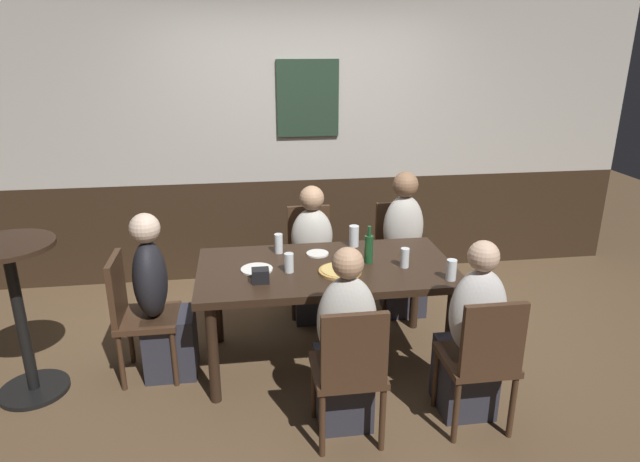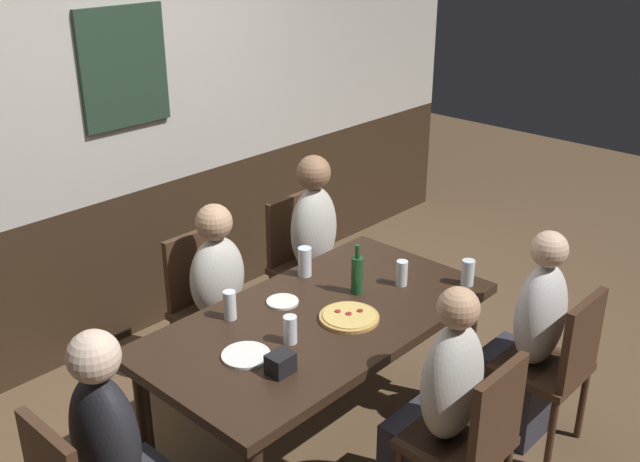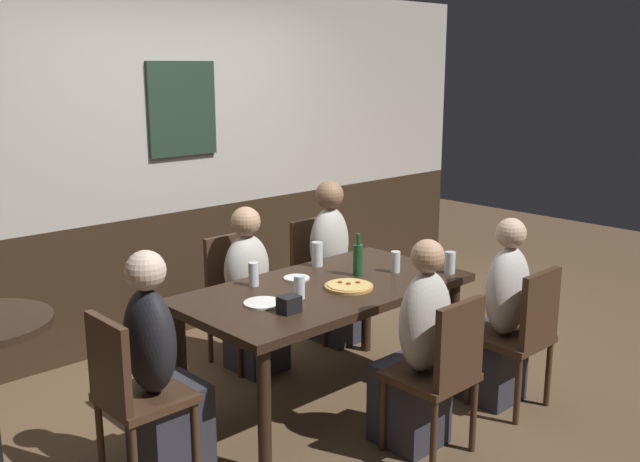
% 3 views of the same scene
% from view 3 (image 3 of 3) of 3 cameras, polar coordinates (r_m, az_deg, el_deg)
% --- Properties ---
extents(ground_plane, '(12.00, 12.00, 0.00)m').
position_cam_3_polar(ground_plane, '(4.56, 0.36, -13.29)').
color(ground_plane, brown).
extents(wall_back, '(6.40, 0.13, 2.60)m').
position_cam_3_polar(wall_back, '(5.45, -11.72, 5.20)').
color(wall_back, '#332316').
rests_on(wall_back, ground_plane).
extents(dining_table, '(1.75, 0.92, 0.74)m').
position_cam_3_polar(dining_table, '(4.30, 0.37, -5.38)').
color(dining_table, black).
rests_on(dining_table, ground_plane).
extents(chair_right_near, '(0.40, 0.40, 0.88)m').
position_cam_3_polar(chair_right_near, '(4.42, 15.74, -7.66)').
color(chair_right_near, '#422B1C').
rests_on(chair_right_near, ground_plane).
extents(chair_mid_far, '(0.40, 0.40, 0.88)m').
position_cam_3_polar(chair_mid_far, '(4.99, -6.59, -4.82)').
color(chair_mid_far, '#422B1C').
rests_on(chair_mid_far, ground_plane).
extents(chair_right_far, '(0.40, 0.40, 0.88)m').
position_cam_3_polar(chair_right_far, '(5.47, -0.10, -3.14)').
color(chair_right_far, '#422B1C').
rests_on(chair_right_far, ground_plane).
extents(chair_head_west, '(0.40, 0.40, 0.88)m').
position_cam_3_polar(chair_head_west, '(3.66, -14.77, -12.07)').
color(chair_head_west, '#422B1C').
rests_on(chair_head_west, ground_plane).
extents(chair_mid_near, '(0.40, 0.40, 0.88)m').
position_cam_3_polar(chair_mid_near, '(3.82, 9.62, -10.70)').
color(chair_mid_near, '#422B1C').
rests_on(chair_mid_near, ground_plane).
extents(person_right_near, '(0.34, 0.37, 1.16)m').
position_cam_3_polar(person_right_near, '(4.50, 13.96, -7.31)').
color(person_right_near, '#2D2D38').
rests_on(person_right_near, ground_plane).
extents(person_mid_far, '(0.34, 0.37, 1.11)m').
position_cam_3_polar(person_mid_far, '(4.88, -5.43, -5.57)').
color(person_mid_far, '#2D2D38').
rests_on(person_mid_far, ground_plane).
extents(person_right_far, '(0.34, 0.37, 1.20)m').
position_cam_3_polar(person_right_far, '(5.35, 1.07, -3.33)').
color(person_right_far, '#2D2D38').
rests_on(person_right_far, ground_plane).
extents(person_head_west, '(0.37, 0.34, 1.17)m').
position_cam_3_polar(person_head_west, '(3.73, -12.56, -11.47)').
color(person_head_west, '#2D2D38').
rests_on(person_head_west, ground_plane).
extents(person_mid_near, '(0.34, 0.37, 1.16)m').
position_cam_3_polar(person_mid_near, '(3.92, 7.70, -10.19)').
color(person_mid_near, '#2D2D38').
rests_on(person_mid_near, ground_plane).
extents(pizza, '(0.29, 0.29, 0.03)m').
position_cam_3_polar(pizza, '(4.24, 2.30, -4.40)').
color(pizza, tan).
rests_on(pizza, dining_table).
extents(beer_glass_half, '(0.06, 0.06, 0.14)m').
position_cam_3_polar(beer_glass_half, '(4.28, -5.29, -3.52)').
color(beer_glass_half, silver).
rests_on(beer_glass_half, dining_table).
extents(pint_glass_pale, '(0.07, 0.07, 0.14)m').
position_cam_3_polar(pint_glass_pale, '(4.60, 10.27, -2.59)').
color(pint_glass_pale, silver).
rests_on(pint_glass_pale, dining_table).
extents(highball_clear, '(0.06, 0.06, 0.13)m').
position_cam_3_polar(highball_clear, '(4.05, -1.65, -4.59)').
color(highball_clear, silver).
rests_on(highball_clear, dining_table).
extents(pint_glass_stout, '(0.07, 0.07, 0.16)m').
position_cam_3_polar(pint_glass_stout, '(4.68, -0.22, -1.98)').
color(pint_glass_stout, silver).
rests_on(pint_glass_stout, dining_table).
extents(pint_glass_amber, '(0.06, 0.06, 0.14)m').
position_cam_3_polar(pint_glass_amber, '(4.57, 6.00, -2.52)').
color(pint_glass_amber, silver).
rests_on(pint_glass_amber, dining_table).
extents(beer_bottle_green, '(0.06, 0.06, 0.27)m').
position_cam_3_polar(beer_bottle_green, '(4.47, 3.02, -2.23)').
color(beer_bottle_green, '#194723').
rests_on(beer_bottle_green, dining_table).
extents(plate_white_large, '(0.22, 0.22, 0.01)m').
position_cam_3_polar(plate_white_large, '(3.98, -4.54, -5.72)').
color(plate_white_large, white).
rests_on(plate_white_large, dining_table).
extents(plate_white_small, '(0.16, 0.16, 0.01)m').
position_cam_3_polar(plate_white_small, '(4.41, -1.87, -3.76)').
color(plate_white_small, white).
rests_on(plate_white_small, dining_table).
extents(condiment_caddy, '(0.11, 0.09, 0.09)m').
position_cam_3_polar(condiment_caddy, '(3.83, -2.47, -5.82)').
color(condiment_caddy, black).
rests_on(condiment_caddy, dining_table).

